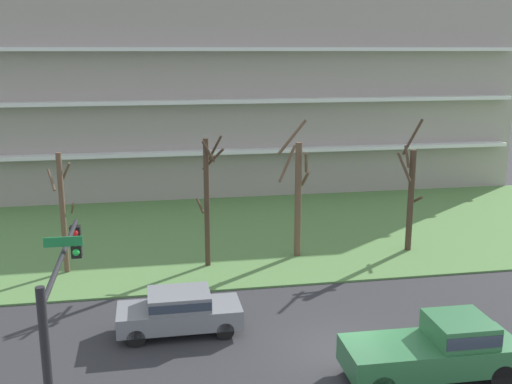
{
  "coord_description": "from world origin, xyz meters",
  "views": [
    {
      "loc": [
        -6.2,
        -17.56,
        9.98
      ],
      "look_at": [
        -1.96,
        6.0,
        4.26
      ],
      "focal_mm": 42.05,
      "sensor_mm": 36.0,
      "label": 1
    }
  ],
  "objects_px": {
    "tree_far_left": "(63,212)",
    "tree_center": "(298,193)",
    "tree_right": "(410,194)",
    "traffic_signal_mast": "(62,323)",
    "tree_left": "(207,197)",
    "sedan_gray_center_left": "(179,310)",
    "pickup_green_near_left": "(438,348)"
  },
  "relations": [
    {
      "from": "tree_right",
      "to": "traffic_signal_mast",
      "type": "xyz_separation_m",
      "value": [
        -14.78,
        -13.97,
        0.97
      ]
    },
    {
      "from": "tree_center",
      "to": "sedan_gray_center_left",
      "type": "relative_size",
      "value": 1.52
    },
    {
      "from": "tree_right",
      "to": "pickup_green_near_left",
      "type": "distance_m",
      "value": 12.39
    },
    {
      "from": "traffic_signal_mast",
      "to": "tree_far_left",
      "type": "bearing_deg",
      "value": 97.46
    },
    {
      "from": "tree_left",
      "to": "tree_far_left",
      "type": "bearing_deg",
      "value": 177.78
    },
    {
      "from": "tree_far_left",
      "to": "tree_center",
      "type": "distance_m",
      "value": 10.89
    },
    {
      "from": "tree_right",
      "to": "traffic_signal_mast",
      "type": "height_order",
      "value": "tree_right"
    },
    {
      "from": "tree_far_left",
      "to": "tree_left",
      "type": "distance_m",
      "value": 6.47
    },
    {
      "from": "pickup_green_near_left",
      "to": "sedan_gray_center_left",
      "type": "relative_size",
      "value": 1.23
    },
    {
      "from": "tree_center",
      "to": "sedan_gray_center_left",
      "type": "bearing_deg",
      "value": -130.27
    },
    {
      "from": "tree_left",
      "to": "sedan_gray_center_left",
      "type": "height_order",
      "value": "tree_left"
    },
    {
      "from": "tree_left",
      "to": "pickup_green_near_left",
      "type": "distance_m",
      "value": 12.81
    },
    {
      "from": "tree_right",
      "to": "traffic_signal_mast",
      "type": "bearing_deg",
      "value": -136.62
    },
    {
      "from": "tree_left",
      "to": "traffic_signal_mast",
      "type": "height_order",
      "value": "tree_left"
    },
    {
      "from": "tree_far_left",
      "to": "sedan_gray_center_left",
      "type": "bearing_deg",
      "value": -55.24
    },
    {
      "from": "tree_center",
      "to": "pickup_green_near_left",
      "type": "height_order",
      "value": "tree_center"
    },
    {
      "from": "tree_far_left",
      "to": "traffic_signal_mast",
      "type": "xyz_separation_m",
      "value": [
        1.81,
        -13.8,
        1.02
      ]
    },
    {
      "from": "tree_far_left",
      "to": "tree_right",
      "type": "height_order",
      "value": "tree_right"
    },
    {
      "from": "tree_left",
      "to": "tree_center",
      "type": "relative_size",
      "value": 0.94
    },
    {
      "from": "tree_center",
      "to": "tree_right",
      "type": "bearing_deg",
      "value": -2.39
    },
    {
      "from": "pickup_green_near_left",
      "to": "sedan_gray_center_left",
      "type": "bearing_deg",
      "value": 150.55
    },
    {
      "from": "sedan_gray_center_left",
      "to": "traffic_signal_mast",
      "type": "bearing_deg",
      "value": 66.99
    },
    {
      "from": "sedan_gray_center_left",
      "to": "tree_left",
      "type": "bearing_deg",
      "value": -104.76
    },
    {
      "from": "tree_left",
      "to": "pickup_green_near_left",
      "type": "xyz_separation_m",
      "value": [
        5.98,
        -11.08,
        -2.35
      ]
    },
    {
      "from": "tree_left",
      "to": "tree_right",
      "type": "bearing_deg",
      "value": 2.4
    },
    {
      "from": "tree_far_left",
      "to": "sedan_gray_center_left",
      "type": "xyz_separation_m",
      "value": [
        4.74,
        -6.83,
        -2.06
      ]
    },
    {
      "from": "tree_far_left",
      "to": "pickup_green_near_left",
      "type": "bearing_deg",
      "value": -42.35
    },
    {
      "from": "tree_center",
      "to": "sedan_gray_center_left",
      "type": "height_order",
      "value": "tree_center"
    },
    {
      "from": "pickup_green_near_left",
      "to": "tree_center",
      "type": "bearing_deg",
      "value": 98.45
    },
    {
      "from": "tree_center",
      "to": "pickup_green_near_left",
      "type": "relative_size",
      "value": 1.23
    },
    {
      "from": "tree_right",
      "to": "tree_left",
      "type": "bearing_deg",
      "value": -177.6
    },
    {
      "from": "tree_far_left",
      "to": "tree_right",
      "type": "relative_size",
      "value": 0.84
    }
  ]
}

